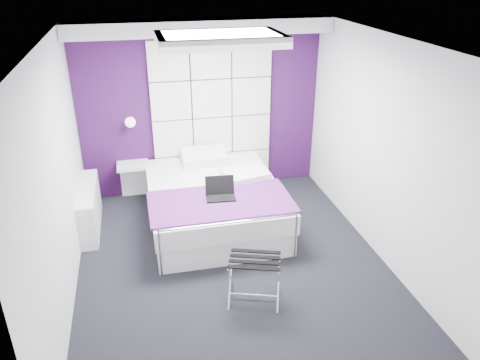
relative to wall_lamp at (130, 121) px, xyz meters
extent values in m
plane|color=black|center=(1.05, -2.06, -1.22)|extent=(4.40, 4.40, 0.00)
plane|color=white|center=(1.05, -2.06, 1.38)|extent=(4.40, 4.40, 0.00)
plane|color=silver|center=(1.05, 0.14, 0.08)|extent=(3.60, 0.00, 3.60)
plane|color=silver|center=(-0.75, -2.06, 0.08)|extent=(0.00, 4.40, 4.40)
plane|color=silver|center=(2.85, -2.06, 0.08)|extent=(0.00, 4.40, 4.40)
cube|color=#340E3F|center=(1.05, 0.13, 0.08)|extent=(3.58, 0.02, 2.58)
cube|color=white|center=(1.05, -0.11, 1.28)|extent=(3.58, 0.50, 0.20)
sphere|color=white|center=(0.00, 0.00, 0.00)|extent=(0.15, 0.15, 0.15)
cube|color=white|center=(-0.64, -0.76, -0.92)|extent=(0.22, 1.20, 0.60)
cube|color=white|center=(1.01, -1.01, -1.06)|extent=(1.67, 2.09, 0.31)
cube|color=silver|center=(1.01, -1.01, -0.78)|extent=(1.71, 2.13, 0.26)
cube|color=#4D185B|center=(1.01, -1.53, -0.63)|extent=(1.77, 0.94, 0.03)
cube|color=white|center=(-0.03, -0.04, -0.66)|extent=(0.45, 0.35, 0.05)
cube|color=black|center=(1.14, -2.71, -0.70)|extent=(0.53, 0.39, 0.01)
cube|color=black|center=(1.02, -1.45, -0.60)|extent=(0.36, 0.25, 0.02)
cube|color=black|center=(1.02, -1.33, -0.47)|extent=(0.36, 0.01, 0.24)
camera|label=1|loc=(0.09, -6.57, 2.12)|focal=35.00mm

